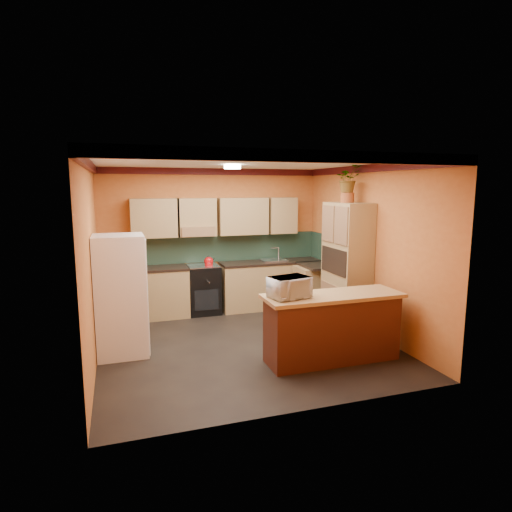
{
  "coord_description": "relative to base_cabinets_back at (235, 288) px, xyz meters",
  "views": [
    {
      "loc": [
        -1.75,
        -5.95,
        2.34
      ],
      "look_at": [
        0.34,
        0.45,
        1.26
      ],
      "focal_mm": 30.0,
      "sensor_mm": 36.0,
      "label": 1
    }
  ],
  "objects": [
    {
      "name": "room_shell",
      "position": [
        -0.34,
        -1.52,
        1.65
      ],
      "size": [
        4.24,
        4.24,
        2.72
      ],
      "color": "black",
      "rests_on": "ground"
    },
    {
      "name": "base_cabinets_back",
      "position": [
        0.0,
        0.0,
        0.0
      ],
      "size": [
        3.65,
        0.6,
        0.88
      ],
      "primitive_type": "cube",
      "color": "tan",
      "rests_on": "ground"
    },
    {
      "name": "countertop_back",
      "position": [
        0.0,
        -0.0,
        0.46
      ],
      "size": [
        3.65,
        0.62,
        0.04
      ],
      "primitive_type": "cube",
      "color": "black",
      "rests_on": "base_cabinets_back"
    },
    {
      "name": "stove",
      "position": [
        -0.62,
        -0.0,
        0.02
      ],
      "size": [
        0.58,
        0.58,
        0.91
      ],
      "primitive_type": "cube",
      "color": "black",
      "rests_on": "ground"
    },
    {
      "name": "kettle",
      "position": [
        -0.53,
        -0.05,
        0.56
      ],
      "size": [
        0.22,
        0.22,
        0.18
      ],
      "primitive_type": null,
      "rotation": [
        0.0,
        0.0,
        -0.36
      ],
      "color": "#AF0B0E",
      "rests_on": "stove"
    },
    {
      "name": "sink",
      "position": [
        0.77,
        0.0,
        0.5
      ],
      "size": [
        0.48,
        0.4,
        0.03
      ],
      "primitive_type": "cube",
      "color": "silver",
      "rests_on": "countertop_back"
    },
    {
      "name": "base_cabinets_right",
      "position": [
        1.44,
        -0.64,
        0.0
      ],
      "size": [
        0.6,
        0.8,
        0.88
      ],
      "primitive_type": "cube",
      "color": "tan",
      "rests_on": "ground"
    },
    {
      "name": "countertop_right",
      "position": [
        1.44,
        -0.64,
        0.46
      ],
      "size": [
        0.62,
        0.8,
        0.04
      ],
      "primitive_type": "cube",
      "color": "black",
      "rests_on": "base_cabinets_right"
    },
    {
      "name": "fridge",
      "position": [
        -2.11,
        -1.64,
        0.41
      ],
      "size": [
        0.68,
        0.66,
        1.7
      ],
      "primitive_type": "cube",
      "color": "white",
      "rests_on": "ground"
    },
    {
      "name": "pantry",
      "position": [
        1.49,
        -1.57,
        0.61
      ],
      "size": [
        0.48,
        0.9,
        2.1
      ],
      "primitive_type": "cube",
      "color": "tan",
      "rests_on": "ground"
    },
    {
      "name": "fern_pot",
      "position": [
        1.49,
        -1.52,
        1.74
      ],
      "size": [
        0.22,
        0.22,
        0.16
      ],
      "primitive_type": "cylinder",
      "color": "#9D4D26",
      "rests_on": "pantry"
    },
    {
      "name": "fern",
      "position": [
        1.49,
        -1.52,
        2.05
      ],
      "size": [
        0.47,
        0.43,
        0.45
      ],
      "primitive_type": "imported",
      "rotation": [
        0.0,
        0.0,
        0.22
      ],
      "color": "tan",
      "rests_on": "fern_pot"
    },
    {
      "name": "breakfast_bar",
      "position": [
        0.6,
        -2.77,
        0.0
      ],
      "size": [
        1.8,
        0.55,
        0.88
      ],
      "primitive_type": "cube",
      "color": "#521D13",
      "rests_on": "ground"
    },
    {
      "name": "bar_top",
      "position": [
        0.6,
        -2.77,
        0.47
      ],
      "size": [
        1.9,
        0.65,
        0.05
      ],
      "primitive_type": "cube",
      "color": "tan",
      "rests_on": "breakfast_bar"
    },
    {
      "name": "microwave",
      "position": [
        -0.04,
        -2.77,
        0.63
      ],
      "size": [
        0.57,
        0.45,
        0.28
      ],
      "primitive_type": "imported",
      "rotation": [
        0.0,
        0.0,
        0.23
      ],
      "color": "white",
      "rests_on": "bar_top"
    }
  ]
}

